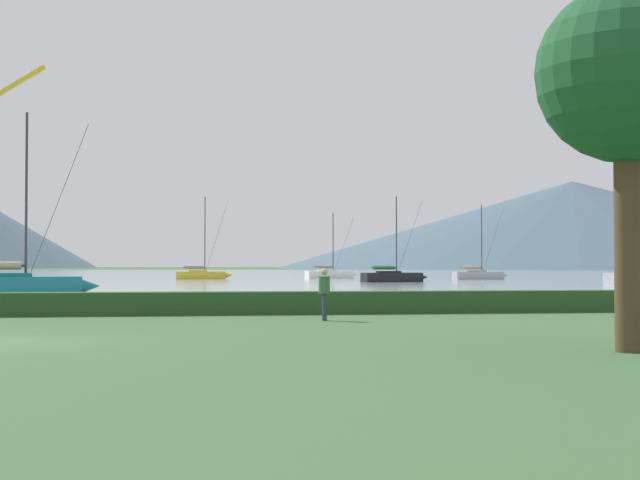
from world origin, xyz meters
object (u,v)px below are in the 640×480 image
at_px(sailboat_slip_0, 479,275).
at_px(person_seated_viewer, 324,290).
at_px(sailboat_slip_3, 330,274).
at_px(sailboat_slip_5, 393,276).
at_px(sailboat_slip_6, 16,284).
at_px(park_tree, 631,65).
at_px(sailboat_slip_9, 201,274).

relative_size(sailboat_slip_0, person_seated_viewer, 5.25).
distance_m(sailboat_slip_0, sailboat_slip_3, 18.47).
relative_size(sailboat_slip_5, sailboat_slip_6, 0.84).
distance_m(person_seated_viewer, park_tree, 12.99).
xyz_separation_m(sailboat_slip_5, sailboat_slip_9, (-18.46, 20.39, 0.00)).
height_order(sailboat_slip_0, person_seated_viewer, sailboat_slip_0).
relative_size(sailboat_slip_9, park_tree, 1.21).
xyz_separation_m(sailboat_slip_0, sailboat_slip_5, (-13.31, -14.05, 0.02)).
relative_size(sailboat_slip_3, sailboat_slip_6, 0.79).
distance_m(sailboat_slip_3, sailboat_slip_5, 23.40).
height_order(person_seated_viewer, park_tree, park_tree).
bearing_deg(park_tree, person_seated_viewer, 113.23).
bearing_deg(park_tree, sailboat_slip_3, 85.07).
xyz_separation_m(sailboat_slip_6, sailboat_slip_9, (10.66, 57.11, -0.11)).
relative_size(sailboat_slip_6, sailboat_slip_9, 1.04).
xyz_separation_m(sailboat_slip_3, sailboat_slip_6, (-26.42, -59.96, 0.12)).
bearing_deg(sailboat_slip_5, person_seated_viewer, -113.20).
xyz_separation_m(sailboat_slip_9, person_seated_viewer, (2.91, -80.11, 0.41)).
bearing_deg(person_seated_viewer, sailboat_slip_6, 123.34).
bearing_deg(sailboat_slip_6, sailboat_slip_0, 38.08).
bearing_deg(sailboat_slip_9, park_tree, -84.92).
bearing_deg(sailboat_slip_3, park_tree, -104.31).
distance_m(sailboat_slip_5, sailboat_slip_6, 46.87).
distance_m(sailboat_slip_6, park_tree, 39.02).
bearing_deg(sailboat_slip_5, sailboat_slip_6, -137.03).
bearing_deg(sailboat_slip_9, person_seated_viewer, -87.64).
distance_m(sailboat_slip_5, person_seated_viewer, 61.71).
bearing_deg(park_tree, sailboat_slip_9, 94.80).
height_order(sailboat_slip_0, sailboat_slip_9, sailboat_slip_9).
height_order(sailboat_slip_3, park_tree, sailboat_slip_3).
bearing_deg(sailboat_slip_0, sailboat_slip_9, 166.24).
bearing_deg(person_seated_viewer, sailboat_slip_5, 78.20).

